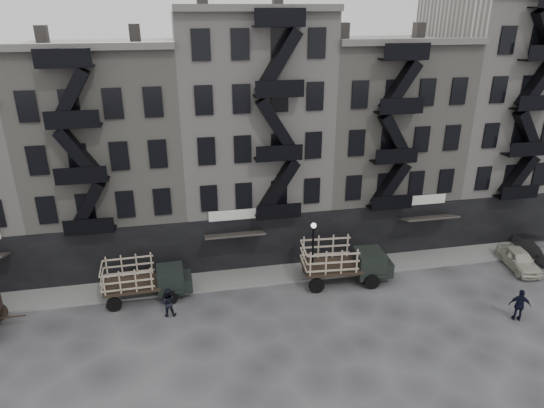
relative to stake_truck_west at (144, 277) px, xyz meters
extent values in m
plane|color=#38383A|center=(7.93, -2.60, -1.54)|extent=(140.00, 140.00, 0.00)
cube|color=slate|center=(7.93, 1.15, -1.47)|extent=(55.00, 2.50, 0.15)
cube|color=gray|center=(-2.07, 7.40, 5.96)|extent=(10.00, 10.00, 15.00)
cube|color=black|center=(-2.07, 2.45, 0.46)|extent=(10.00, 0.35, 4.00)
cube|color=#595651|center=(-2.07, 2.25, 13.66)|extent=(10.00, 0.50, 0.40)
cube|color=#4C4744|center=(-5.07, 7.40, 14.06)|extent=(0.70, 0.70, 1.20)
cube|color=#4C4744|center=(0.43, 7.40, 14.06)|extent=(0.70, 0.70, 1.20)
cube|color=#A7A099|center=(7.93, 7.40, 6.96)|extent=(10.00, 10.00, 17.00)
cube|color=black|center=(7.93, 2.45, 0.46)|extent=(10.00, 0.35, 4.00)
cube|color=#595651|center=(7.93, 2.25, 15.66)|extent=(10.00, 0.50, 0.40)
cube|color=#4C4744|center=(4.93, 7.40, 16.06)|extent=(0.70, 0.70, 1.20)
cube|color=#4C4744|center=(10.43, 7.40, 16.06)|extent=(0.70, 0.70, 1.20)
cube|color=gray|center=(17.93, 7.40, 5.96)|extent=(10.00, 10.00, 15.00)
cube|color=black|center=(17.93, 2.45, 0.46)|extent=(10.00, 0.35, 4.00)
cube|color=#595651|center=(17.93, 2.25, 13.66)|extent=(10.00, 0.50, 0.40)
cube|color=#4C4744|center=(14.93, 7.40, 14.06)|extent=(0.70, 0.70, 1.20)
cube|color=#4C4744|center=(20.43, 7.40, 14.06)|extent=(0.70, 0.70, 1.20)
cube|color=#A7A099|center=(27.93, 7.40, 7.46)|extent=(10.00, 10.00, 18.00)
cube|color=black|center=(27.93, 2.45, 0.46)|extent=(10.00, 0.35, 4.00)
cylinder|color=black|center=(10.93, 0.00, 0.46)|extent=(0.14, 0.14, 4.00)
sphere|color=silver|center=(10.93, 0.00, 2.56)|extent=(0.36, 0.36, 0.36)
cube|color=black|center=(-0.76, -0.02, -0.47)|extent=(3.52, 2.13, 0.18)
cube|color=black|center=(1.59, 0.04, -0.37)|extent=(1.68, 1.88, 1.53)
cube|color=black|center=(2.51, 0.07, -0.68)|extent=(0.86, 1.55, 0.92)
cylinder|color=black|center=(1.51, -0.98, -1.08)|extent=(0.92, 0.25, 0.92)
cylinder|color=black|center=(1.46, 1.06, -1.08)|extent=(0.92, 0.25, 0.92)
cylinder|color=black|center=(-1.86, -1.07, -1.08)|extent=(0.92, 0.25, 0.92)
cylinder|color=black|center=(-1.91, 0.97, -1.08)|extent=(0.92, 0.25, 0.92)
cube|color=black|center=(12.13, -0.49, -0.36)|extent=(3.98, 2.52, 0.20)
cube|color=black|center=(14.71, -0.68, -0.25)|extent=(1.94, 2.15, 1.69)
cube|color=black|center=(15.72, -0.75, -0.59)|extent=(1.02, 1.75, 1.01)
cylinder|color=black|center=(14.52, -1.79, -1.04)|extent=(1.03, 0.32, 1.01)
cylinder|color=black|center=(14.68, 0.45, -1.04)|extent=(1.03, 0.32, 1.01)
cylinder|color=black|center=(10.81, -1.53, -1.04)|extent=(1.03, 0.32, 1.01)
cylinder|color=black|center=(10.97, 0.72, -1.04)|extent=(1.03, 0.32, 1.01)
imported|color=#B6B4A3|center=(25.76, -1.29, -0.85)|extent=(2.17, 4.27, 1.39)
imported|color=#2A292C|center=(28.29, 0.00, -0.83)|extent=(1.92, 4.48, 1.44)
imported|color=black|center=(1.38, -2.19, -0.63)|extent=(0.90, 0.71, 1.83)
imported|color=black|center=(21.68, -6.73, -0.52)|extent=(1.30, 0.96, 2.04)
camera|label=1|loc=(2.64, -27.40, 15.79)|focal=32.00mm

